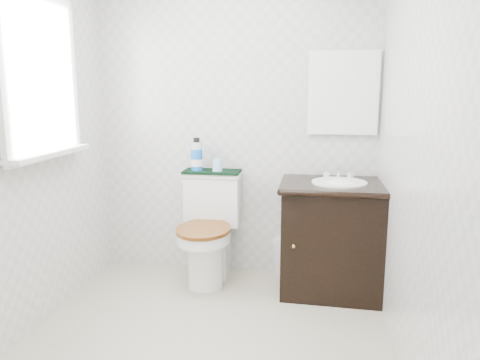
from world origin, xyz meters
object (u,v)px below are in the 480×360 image
(toilet, at_px, (209,234))
(cup, at_px, (217,165))
(vanity, at_px, (333,234))
(trash_bin, at_px, (290,258))
(mouthwash_bottle, at_px, (197,156))

(toilet, distance_m, cup, 0.55)
(toilet, bearing_deg, vanity, -3.80)
(trash_bin, distance_m, mouthwash_bottle, 1.10)
(toilet, xyz_separation_m, trash_bin, (0.63, 0.13, -0.20))
(toilet, xyz_separation_m, vanity, (0.94, -0.06, 0.07))
(toilet, xyz_separation_m, cup, (0.05, 0.10, 0.53))
(cup, bearing_deg, vanity, -10.40)
(vanity, relative_size, mouthwash_bottle, 3.57)
(vanity, bearing_deg, mouthwash_bottle, 170.79)
(trash_bin, bearing_deg, cup, -177.55)
(vanity, xyz_separation_m, trash_bin, (-0.32, 0.19, -0.27))
(vanity, bearing_deg, cup, 169.60)
(mouthwash_bottle, xyz_separation_m, cup, (0.17, -0.01, -0.07))
(trash_bin, xyz_separation_m, mouthwash_bottle, (-0.74, -0.02, 0.81))
(vanity, distance_m, mouthwash_bottle, 1.20)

